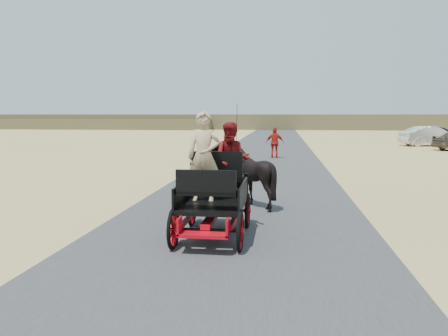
# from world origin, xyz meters

# --- Properties ---
(ground) EXTENTS (140.00, 140.00, 0.00)m
(ground) POSITION_xyz_m (0.00, 0.00, 0.00)
(ground) COLOR tan
(road) EXTENTS (6.00, 140.00, 0.01)m
(road) POSITION_xyz_m (0.00, 0.00, 0.01)
(road) COLOR #38383A
(road) RESTS_ON ground
(ridge_far) EXTENTS (140.00, 6.00, 2.40)m
(ridge_far) POSITION_xyz_m (0.00, 62.00, 1.20)
(ridge_far) COLOR brown
(ridge_far) RESTS_ON ground
(ridge_near) EXTENTS (40.00, 4.00, 1.60)m
(ridge_near) POSITION_xyz_m (-30.00, 58.00, 0.80)
(ridge_near) COLOR brown
(ridge_near) RESTS_ON ground
(carriage) EXTENTS (1.30, 2.40, 0.72)m
(carriage) POSITION_xyz_m (-0.37, -0.71, 0.36)
(carriage) COLOR black
(carriage) RESTS_ON ground
(horse_left) EXTENTS (0.91, 2.01, 1.70)m
(horse_left) POSITION_xyz_m (-0.92, 2.29, 0.85)
(horse_left) COLOR black
(horse_left) RESTS_ON ground
(horse_right) EXTENTS (1.37, 1.54, 1.70)m
(horse_right) POSITION_xyz_m (0.18, 2.29, 0.85)
(horse_right) COLOR black
(horse_right) RESTS_ON ground
(driver_man) EXTENTS (0.66, 0.43, 1.80)m
(driver_man) POSITION_xyz_m (-0.57, -0.66, 1.62)
(driver_man) COLOR tan
(driver_man) RESTS_ON carriage
(passenger_woman) EXTENTS (0.77, 0.60, 1.58)m
(passenger_woman) POSITION_xyz_m (-0.07, -0.11, 1.51)
(passenger_woman) COLOR #660C0F
(passenger_woman) RESTS_ON carriage
(pedestrian) EXTENTS (1.02, 0.45, 1.73)m
(pedestrian) POSITION_xyz_m (0.59, 15.36, 0.86)
(pedestrian) COLOR #B11B14
(pedestrian) RESTS_ON ground
(car_b) EXTENTS (4.84, 2.60, 1.51)m
(car_b) POSITION_xyz_m (12.41, 26.44, 0.76)
(car_b) COLOR silver
(car_b) RESTS_ON ground
(car_c) EXTENTS (4.84, 2.88, 1.31)m
(car_c) POSITION_xyz_m (14.86, 32.01, 0.66)
(car_c) COLOR black
(car_c) RESTS_ON ground
(car_d) EXTENTS (4.54, 2.15, 1.25)m
(car_d) POSITION_xyz_m (16.75, 38.41, 0.63)
(car_d) COLOR silver
(car_d) RESTS_ON ground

